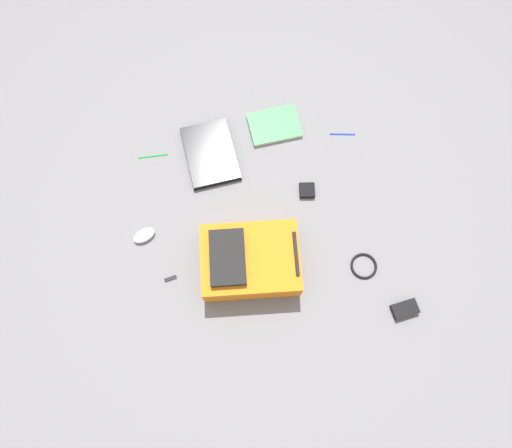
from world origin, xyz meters
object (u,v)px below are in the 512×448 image
at_px(book_blue, 274,125).
at_px(laptop, 210,154).
at_px(power_brick, 405,309).
at_px(pen_black, 343,134).
at_px(backpack, 249,261).
at_px(cable_coil, 364,266).
at_px(usb_stick, 170,279).
at_px(pen_blue, 153,156).
at_px(computer_mouse, 144,235).
at_px(earbud_pouch, 307,190).

bearing_deg(book_blue, laptop, -75.05).
relative_size(power_brick, pen_black, 0.87).
height_order(backpack, cable_coil, backpack).
relative_size(laptop, usb_stick, 6.30).
bearing_deg(pen_black, backpack, -46.34).
relative_size(book_blue, pen_blue, 1.76).
height_order(cable_coil, pen_blue, cable_coil).
distance_m(backpack, power_brick, 0.73).
xyz_separation_m(backpack, power_brick, (0.34, 0.64, -0.07)).
bearing_deg(pen_blue, cable_coil, 49.32).
distance_m(computer_mouse, pen_blue, 0.42).
bearing_deg(computer_mouse, earbud_pouch, 75.67).
relative_size(pen_black, earbud_pouch, 1.76).
distance_m(book_blue, computer_mouse, 0.86).
height_order(power_brick, pen_blue, power_brick).
distance_m(cable_coil, pen_black, 0.69).
xyz_separation_m(book_blue, pen_black, (0.11, 0.33, -0.01)).
height_order(pen_black, usb_stick, pen_black).
distance_m(backpack, laptop, 0.60).
relative_size(book_blue, earbud_pouch, 3.51).
distance_m(backpack, computer_mouse, 0.52).
distance_m(backpack, cable_coil, 0.54).
height_order(backpack, power_brick, backpack).
height_order(computer_mouse, cable_coil, computer_mouse).
bearing_deg(earbud_pouch, cable_coil, 22.21).
distance_m(cable_coil, power_brick, 0.26).
bearing_deg(computer_mouse, book_blue, 102.66).
relative_size(computer_mouse, pen_black, 0.83).
bearing_deg(laptop, computer_mouse, -46.57).
xyz_separation_m(laptop, earbud_pouch, (0.29, 0.43, -0.00)).
bearing_deg(book_blue, power_brick, 19.93).
relative_size(backpack, earbud_pouch, 6.37).
xyz_separation_m(computer_mouse, earbud_pouch, (-0.07, 0.81, -0.00)).
height_order(power_brick, usb_stick, power_brick).
height_order(pen_blue, usb_stick, same).
distance_m(computer_mouse, cable_coil, 1.04).
bearing_deg(cable_coil, power_brick, 28.37).
height_order(book_blue, earbud_pouch, earbud_pouch).
height_order(computer_mouse, earbud_pouch, computer_mouse).
bearing_deg(laptop, backpack, 7.71).
bearing_deg(computer_mouse, pen_black, 88.49).
height_order(book_blue, pen_black, book_blue).
bearing_deg(pen_black, pen_blue, -94.29).
bearing_deg(usb_stick, cable_coil, 82.10).
height_order(backpack, usb_stick, backpack).
relative_size(power_brick, pen_blue, 0.76).
height_order(power_brick, earbud_pouch, power_brick).
relative_size(pen_black, pen_blue, 0.88).
bearing_deg(laptop, pen_blue, -100.22).
bearing_deg(computer_mouse, usb_stick, 2.48).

